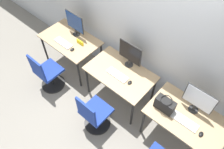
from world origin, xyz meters
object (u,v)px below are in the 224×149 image
object	(u,v)px
keyboard_center	(117,75)
keyboard_right	(185,121)
office_chair_left	(47,74)
monitor_right	(199,100)
monitor_left	(75,23)
mouse_right	(201,134)
handbag	(165,104)
mouse_center	(130,82)
monitor_center	(130,54)
mouse_left	(72,49)
keyboard_left	(63,43)
office_chair_center	(94,115)

from	to	relation	value
keyboard_center	keyboard_right	xyz separation A→B (m)	(1.30, -0.01, 0.00)
office_chair_left	monitor_right	bearing A→B (deg)	19.56
monitor_left	monitor_right	world-z (taller)	same
mouse_right	handbag	world-z (taller)	handbag
monitor_left	monitor_right	size ratio (longest dim) A/B	1.00
monitor_left	mouse_center	xyz separation A→B (m)	(1.56, -0.25, -0.26)
monitor_center	mouse_right	distance (m)	1.64
mouse_right	handbag	bearing A→B (deg)	178.87
keyboard_right	mouse_left	bearing A→B (deg)	-177.94
keyboard_left	handbag	xyz separation A→B (m)	(2.25, 0.06, 0.11)
office_chair_center	monitor_right	xyz separation A→B (m)	(1.23, 0.93, 0.65)
monitor_left	keyboard_left	size ratio (longest dim) A/B	1.22
monitor_left	keyboard_right	world-z (taller)	monitor_left
monitor_center	office_chair_left	bearing A→B (deg)	-141.70
office_chair_center	mouse_right	size ratio (longest dim) A/B	10.13
mouse_left	monitor_right	xyz separation A→B (m)	(2.33, 0.35, 0.26)
office_chair_left	monitor_center	size ratio (longest dim) A/B	1.84
office_chair_center	monitor_right	size ratio (longest dim) A/B	1.84
office_chair_left	monitor_center	xyz separation A→B (m)	(1.22, 0.97, 0.65)
mouse_center	keyboard_left	bearing A→B (deg)	-176.48
monitor_center	mouse_right	xyz separation A→B (m)	(1.58, -0.36, -0.26)
monitor_left	office_chair_left	distance (m)	1.12
handbag	monitor_right	bearing A→B (deg)	38.36
office_chair_left	mouse_right	size ratio (longest dim) A/B	10.13
keyboard_left	mouse_left	distance (m)	0.27
keyboard_center	mouse_center	size ratio (longest dim) A/B	4.51
keyboard_left	keyboard_center	xyz separation A→B (m)	(1.30, 0.09, 0.00)
mouse_center	mouse_right	size ratio (longest dim) A/B	1.00
keyboard_left	keyboard_right	xyz separation A→B (m)	(2.60, 0.07, 0.00)
monitor_left	mouse_center	world-z (taller)	monitor_left
office_chair_left	mouse_right	world-z (taller)	office_chair_left
monitor_right	keyboard_right	distance (m)	0.38
office_chair_left	monitor_center	bearing A→B (deg)	38.30
keyboard_left	handbag	distance (m)	2.25
keyboard_center	mouse_center	distance (m)	0.26
keyboard_left	monitor_center	world-z (taller)	monitor_center
keyboard_right	mouse_right	size ratio (longest dim) A/B	4.51
keyboard_left	keyboard_right	bearing A→B (deg)	1.63
monitor_left	mouse_left	world-z (taller)	monitor_left
monitor_right	monitor_left	bearing A→B (deg)	179.74
office_chair_center	office_chair_left	bearing A→B (deg)	178.56
office_chair_left	handbag	distance (m)	2.31
monitor_right	office_chair_center	bearing A→B (deg)	-142.89
office_chair_left	handbag	bearing A→B (deg)	15.89
monitor_center	mouse_right	bearing A→B (deg)	-12.88
keyboard_left	mouse_right	world-z (taller)	mouse_right
monitor_center	monitor_right	distance (m)	1.30
monitor_right	keyboard_center	bearing A→B (deg)	-169.15
monitor_left	keyboard_center	bearing A→B (deg)	-11.35
monitor_right	handbag	size ratio (longest dim) A/B	1.65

